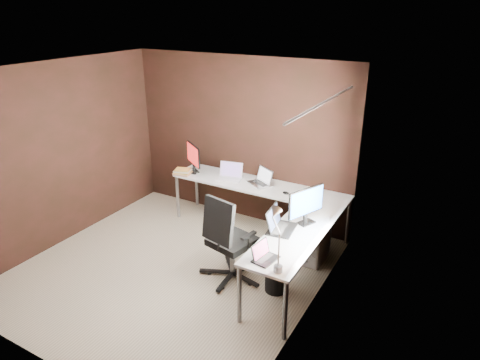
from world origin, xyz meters
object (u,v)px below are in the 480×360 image
Objects in this scene: drawer_pedestal at (310,237)px; laptop_black_small at (264,256)px; laptop_white at (230,175)px; wastebasket at (276,279)px; desk_lamp at (276,231)px; laptop_black_big at (279,225)px; office_chair at (230,254)px; monitor_left at (193,156)px; book_stack at (183,172)px; monitor_right at (306,203)px; laptop_silver at (261,181)px.

laptop_black_small reaches higher than drawer_pedestal.
laptop_white is 1.93m from wastebasket.
laptop_black_big is at bearing 116.09° from desk_lamp.
monitor_left is at bearing 150.68° from office_chair.
laptop_black_big is at bearing -51.01° from laptop_white.
laptop_white is at bearing 137.81° from wastebasket.
monitor_left is 2.85m from desk_lamp.
book_stack is (-0.73, -0.20, -0.01)m from laptop_white.
monitor_right reaches higher than laptop_black_small.
laptop_black_big is 0.66m from wastebasket.
laptop_black_big is 0.67× the size of desk_lamp.
monitor_right reaches higher than laptop_white.
laptop_white is at bearing 166.29° from drawer_pedestal.
monitor_right is 1.77× the size of book_stack.
drawer_pedestal is 2.09× the size of book_stack.
laptop_white is 2.23m from laptop_black_small.
monitor_right is 2.31m from book_stack.
laptop_silver is at bearing 28.07° from laptop_black_big.
laptop_black_big is 0.85m from desk_lamp.
laptop_silver is at bearing 124.70° from desk_lamp.
laptop_black_small is 0.40m from desk_lamp.
book_stack is at bearing 176.03° from drawer_pedestal.
laptop_black_big reaches higher than laptop_white.
laptop_black_big is at bearing 110.86° from wastebasket.
laptop_silver is (1.15, 0.06, -0.19)m from monitor_left.
book_stack is (-2.16, 0.15, 0.47)m from drawer_pedestal.
office_chair is at bearing -127.12° from drawer_pedestal.
laptop_black_big is 0.67m from laptop_black_small.
drawer_pedestal is 1.38× the size of monitor_left.
laptop_white reaches higher than wastebasket.
book_stack is 2.40m from wastebasket.
office_chair is (-0.68, 0.46, -0.44)m from laptop_black_small.
monitor_right is at bearing 3.96° from laptop_black_small.
desk_lamp is at bearing -104.55° from laptop_black_small.
laptop_silver is 0.37× the size of office_chair.
laptop_silver is at bearing 112.97° from office_chair.
book_stack is at bearing 59.59° from laptop_black_big.
monitor_left reaches higher than laptop_black_big.
monitor_right reaches higher than wastebasket.
office_chair reaches higher than laptop_white.
laptop_white is 1.67m from laptop_black_big.
laptop_silver is at bearing 123.69° from wastebasket.
drawer_pedestal is at bearing 8.16° from laptop_black_small.
drawer_pedestal is 1.14m from office_chair.
laptop_black_big is at bearing -101.45° from drawer_pedestal.
laptop_black_small is 0.80m from wastebasket.
book_stack is 0.26× the size of office_chair.
book_stack is at bearing -139.20° from laptop_silver.
drawer_pedestal is 2.03× the size of laptop_black_small.
office_chair reaches higher than drawer_pedestal.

